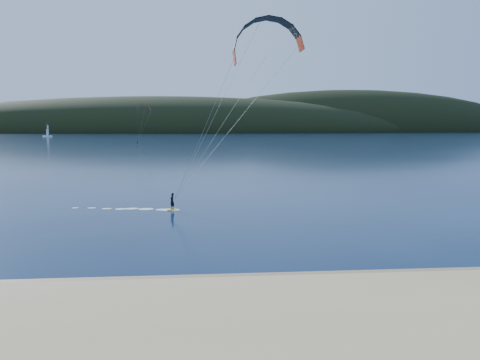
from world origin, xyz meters
name	(u,v)px	position (x,y,z in m)	size (l,w,h in m)	color
ground	(167,318)	(0.00, 0.00, 0.00)	(1800.00, 1800.00, 0.00)	#071235
wet_sand	(173,283)	(0.00, 4.50, 0.05)	(220.00, 2.50, 0.10)	#8D7152
headland	(199,132)	(0.63, 745.28, 0.00)	(1200.00, 310.00, 140.00)	black
kitesurfer_near	(261,62)	(7.23, 23.51, 14.42)	(23.37, 7.17, 17.83)	yellow
kitesurfer_far	(143,112)	(-24.48, 204.38, 15.39)	(8.01, 7.33, 18.44)	yellow
sailboat	(48,136)	(-129.25, 399.34, 0.85)	(8.24, 5.20, 11.54)	white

